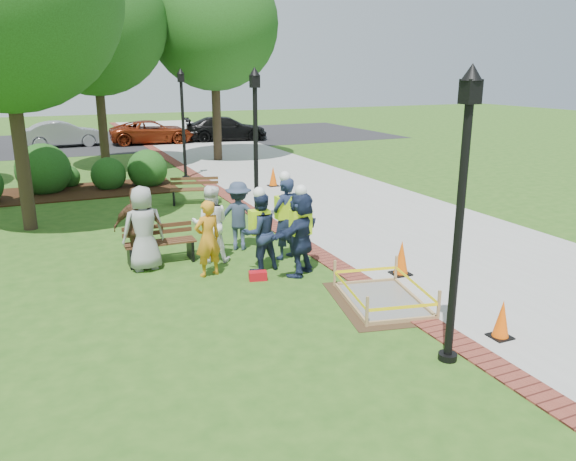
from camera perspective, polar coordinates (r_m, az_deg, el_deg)
name	(u,v)px	position (r m, az deg, el deg)	size (l,w,h in m)	color
ground	(290,301)	(10.63, 0.16, -7.13)	(100.00, 100.00, 0.00)	#285116
sidewalk	(302,184)	(21.36, 1.48, 4.72)	(6.00, 60.00, 0.02)	#9E9E99
brick_edging	(220,191)	(20.21, -6.90, 3.98)	(0.50, 60.00, 0.03)	maroon
mulch_bed	(75,192)	(21.36, -20.82, 3.70)	(7.00, 3.00, 0.05)	#381E0F
parking_lot	(110,141)	(36.39, -17.66, 8.64)	(36.00, 12.00, 0.01)	black
wet_concrete_pad	(383,290)	(10.63, 9.61, -6.00)	(2.14, 2.60, 0.55)	#47331E
bench_near	(161,251)	(12.89, -12.81, -2.06)	(1.56, 0.54, 0.84)	#4E2A1A
bench_far	(195,196)	(18.45, -9.43, 3.52)	(1.62, 0.89, 0.83)	brown
cone_front	(502,320)	(9.71, 20.89, -8.51)	(0.34, 0.34, 0.66)	black
cone_back	(401,259)	(12.01, 11.44, -2.82)	(0.38, 0.38, 0.76)	black
cone_far	(273,177)	(20.92, -1.52, 5.46)	(0.38, 0.38, 0.75)	black
toolbox	(258,276)	(11.61, -3.08, -4.62)	(0.37, 0.20, 0.18)	#B30D17
lamp_near	(461,198)	(8.09, 17.19, 3.20)	(0.28, 0.28, 4.26)	black
lamp_mid	(256,137)	(14.98, -3.31, 9.46)	(0.28, 0.28, 4.26)	black
lamp_far	(183,116)	(22.61, -10.65, 11.40)	(0.28, 0.28, 4.26)	black
tree_back	(93,22)	(25.42, -19.16, 19.36)	(5.87, 5.87, 8.99)	#3D2D1E
tree_right	(213,24)	(27.27, -7.58, 20.06)	(5.93, 5.93, 9.16)	#3D2D1E
shrub_b	(46,192)	(21.72, -23.37, 3.57)	(1.87, 1.87, 1.87)	#1D3F12
shrub_c	(110,189)	(21.59, -17.66, 4.06)	(1.25, 1.25, 1.25)	#1D3F12
shrub_d	(149,186)	(21.80, -13.98, 4.45)	(1.46, 1.46, 1.46)	#1D3F12
shrub_e	(69,187)	(22.45, -21.34, 4.15)	(0.86, 0.86, 0.86)	#1D3F12
casual_person_a	(144,229)	(12.35, -14.46, 0.19)	(0.61, 0.42, 1.84)	gray
casual_person_b	(208,239)	(11.74, -8.16, -0.83)	(0.58, 0.44, 1.62)	orange
casual_person_c	(211,224)	(12.63, -7.87, 0.67)	(0.64, 0.52, 1.74)	white
casual_person_d	(139,228)	(12.46, -14.93, 0.20)	(0.67, 0.56, 1.80)	brown
casual_person_e	(239,216)	(13.42, -5.01, 1.48)	(0.63, 0.54, 1.65)	#303C54
hivis_worker_a	(301,231)	(11.67, 1.29, -0.03)	(0.68, 0.63, 1.93)	#171D3D
hivis_worker_b	(285,216)	(12.67, -0.32, 1.47)	(0.71, 0.61, 2.03)	#1A2F45
hivis_worker_c	(260,230)	(11.92, -2.90, 0.10)	(0.59, 0.42, 1.84)	#1D254B
parked_car_b	(64,147)	(34.56, -21.76, 7.90)	(4.77, 2.08, 1.56)	gray
parked_car_c	(153,144)	(34.58, -13.54, 8.59)	(4.53, 1.97, 1.48)	maroon
parked_car_d	(226,141)	(35.32, -6.29, 9.07)	(4.86, 2.11, 1.58)	black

